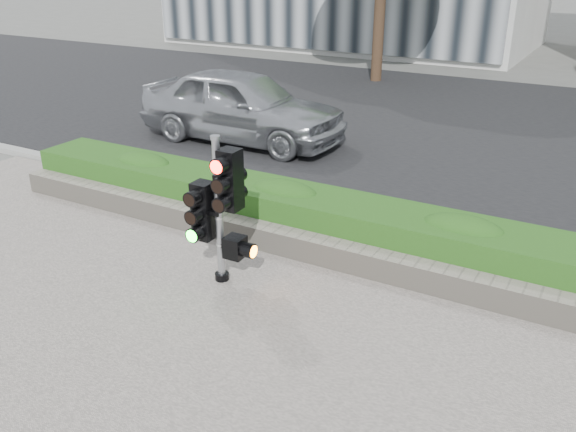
# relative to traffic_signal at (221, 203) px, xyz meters

# --- Properties ---
(ground) EXTENTS (120.00, 120.00, 0.00)m
(ground) POSITION_rel_traffic_signal_xyz_m (1.13, -0.83, -1.11)
(ground) COLOR #51514C
(ground) RESTS_ON ground
(road) EXTENTS (60.00, 13.00, 0.02)m
(road) POSITION_rel_traffic_signal_xyz_m (1.13, 9.17, -1.10)
(road) COLOR black
(road) RESTS_ON ground
(curb) EXTENTS (60.00, 0.25, 0.12)m
(curb) POSITION_rel_traffic_signal_xyz_m (1.13, 2.32, -1.05)
(curb) COLOR gray
(curb) RESTS_ON ground
(stone_wall) EXTENTS (12.00, 0.32, 0.34)m
(stone_wall) POSITION_rel_traffic_signal_xyz_m (1.13, 1.07, -0.91)
(stone_wall) COLOR gray
(stone_wall) RESTS_ON sidewalk
(hedge) EXTENTS (12.00, 1.00, 0.68)m
(hedge) POSITION_rel_traffic_signal_xyz_m (1.13, 1.72, -0.74)
(hedge) COLOR #367D26
(hedge) RESTS_ON sidewalk
(traffic_signal) EXTENTS (0.67, 0.49, 1.96)m
(traffic_signal) POSITION_rel_traffic_signal_xyz_m (0.00, 0.00, 0.00)
(traffic_signal) COLOR black
(traffic_signal) RESTS_ON sidewalk
(car_silver) EXTENTS (4.77, 1.92, 1.62)m
(car_silver) POSITION_rel_traffic_signal_xyz_m (-3.36, 5.53, -0.28)
(car_silver) COLOR #A7A9AE
(car_silver) RESTS_ON road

